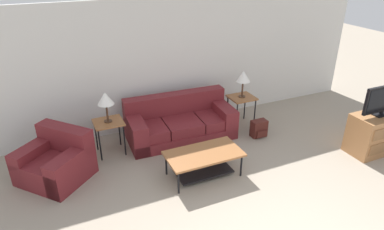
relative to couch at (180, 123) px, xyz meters
The scene contains 10 objects.
wall_back 1.22m from the couch, 89.44° to the left, with size 9.19×0.06×2.60m.
couch is the anchor object (origin of this frame).
armchair 2.38m from the couch, 169.45° to the right, with size 1.32×1.33×0.80m.
coffee_table 1.37m from the couch, 95.94° to the right, with size 1.22×0.66×0.43m.
side_table_left 1.41m from the couch, behind, with size 0.51×0.47×0.63m.
side_table_right 1.40m from the couch, ahead, with size 0.51×0.47×0.63m.
table_lamp_left 1.58m from the couch, behind, with size 0.28×0.28×0.56m.
table_lamp_right 1.58m from the couch, ahead, with size 0.28×0.28×0.56m.
tv_console 3.62m from the couch, 32.58° to the right, with size 0.98×0.54×0.74m.
backpack 1.57m from the couch, 23.75° to the right, with size 0.31×0.26×0.34m.
Camera 1 is at (-2.23, -1.83, 3.38)m, focal length 32.00 mm.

